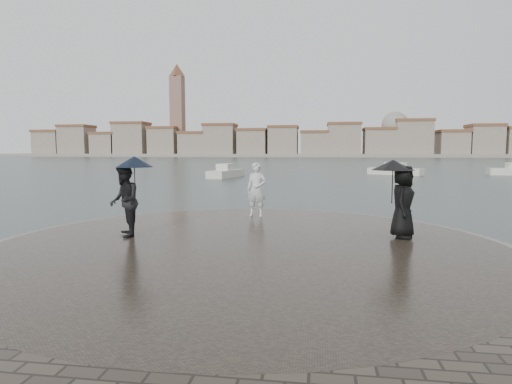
# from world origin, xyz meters

# --- Properties ---
(ground) EXTENTS (400.00, 400.00, 0.00)m
(ground) POSITION_xyz_m (0.00, 0.00, 0.00)
(ground) COLOR #2B3835
(ground) RESTS_ON ground
(kerb_ring) EXTENTS (12.50, 12.50, 0.32)m
(kerb_ring) POSITION_xyz_m (0.00, 3.50, 0.16)
(kerb_ring) COLOR gray
(kerb_ring) RESTS_ON ground
(quay_tip) EXTENTS (11.90, 11.90, 0.36)m
(quay_tip) POSITION_xyz_m (0.00, 3.50, 0.18)
(quay_tip) COLOR #2D261E
(quay_tip) RESTS_ON ground
(statue) EXTENTS (0.67, 0.45, 1.79)m
(statue) POSITION_xyz_m (-0.40, 7.65, 1.25)
(statue) COLOR silver
(statue) RESTS_ON quay_tip
(visitor_left) EXTENTS (1.23, 1.13, 2.04)m
(visitor_left) POSITION_xyz_m (-3.17, 3.83, 1.45)
(visitor_left) COLOR black
(visitor_left) RESTS_ON quay_tip
(visitor_right) EXTENTS (1.20, 1.15, 1.95)m
(visitor_right) POSITION_xyz_m (3.65, 4.70, 1.49)
(visitor_right) COLOR black
(visitor_right) RESTS_ON quay_tip
(far_skyline) EXTENTS (260.00, 20.00, 37.00)m
(far_skyline) POSITION_xyz_m (-6.29, 160.71, 5.61)
(far_skyline) COLOR gray
(far_skyline) RESTS_ON ground
(boats) EXTENTS (33.06, 11.80, 1.50)m
(boats) POSITION_xyz_m (8.16, 38.11, 0.38)
(boats) COLOR silver
(boats) RESTS_ON ground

